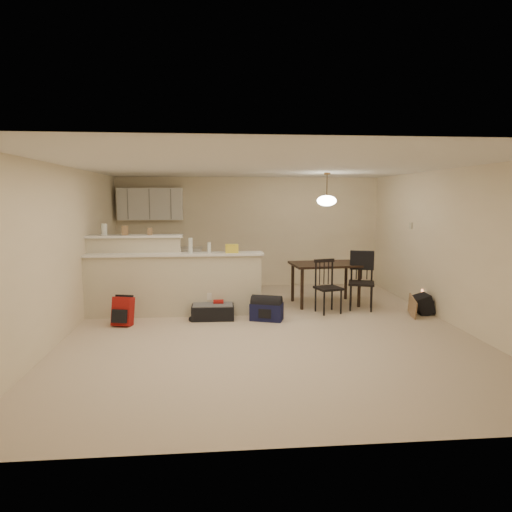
{
  "coord_description": "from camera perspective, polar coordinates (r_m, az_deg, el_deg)",
  "views": [
    {
      "loc": [
        -0.8,
        -6.96,
        2.03
      ],
      "look_at": [
        -0.1,
        0.7,
        1.05
      ],
      "focal_mm": 32.0,
      "sensor_mm": 36.0,
      "label": 1
    }
  ],
  "objects": [
    {
      "name": "cereal_box",
      "position": [
        8.24,
        -16.07,
        3.08
      ],
      "size": [
        0.1,
        0.07,
        0.16
      ],
      "primitive_type": "cube",
      "color": "#9B7650",
      "rests_on": "breakfast_bar"
    },
    {
      "name": "black_daypack",
      "position": [
        8.61,
        20.12,
        -5.72
      ],
      "size": [
        0.28,
        0.39,
        0.33
      ],
      "primitive_type": "cube",
      "rotation": [
        0.0,
        0.0,
        1.51
      ],
      "color": "black",
      "rests_on": "ground"
    },
    {
      "name": "dining_table",
      "position": [
        8.81,
        8.66,
        -1.51
      ],
      "size": [
        1.34,
        0.95,
        0.8
      ],
      "rotation": [
        0.0,
        0.0,
        0.08
      ],
      "color": "black",
      "rests_on": "ground"
    },
    {
      "name": "bottle_a",
      "position": [
        7.91,
        -8.19,
        1.31
      ],
      "size": [
        0.07,
        0.07,
        0.26
      ],
      "primitive_type": "cylinder",
      "color": "silver",
      "rests_on": "breakfast_bar"
    },
    {
      "name": "upper_cabinets",
      "position": [
        10.37,
        -13.06,
        6.36
      ],
      "size": [
        1.4,
        0.34,
        0.7
      ],
      "primitive_type": "cube",
      "color": "white",
      "rests_on": "room"
    },
    {
      "name": "bottle_b",
      "position": [
        7.9,
        -5.88,
        1.05
      ],
      "size": [
        0.06,
        0.06,
        0.18
      ],
      "primitive_type": "cylinder",
      "color": "silver",
      "rests_on": "breakfast_bar"
    },
    {
      "name": "red_backpack",
      "position": [
        7.65,
        -16.3,
        -6.65
      ],
      "size": [
        0.34,
        0.26,
        0.46
      ],
      "primitive_type": "cube",
      "rotation": [
        0.0,
        0.0,
        -0.26
      ],
      "color": "#9F1512",
      "rests_on": "ground"
    },
    {
      "name": "thermostat",
      "position": [
        9.33,
        18.77,
        3.62
      ],
      "size": [
        0.02,
        0.12,
        0.12
      ],
      "primitive_type": "cube",
      "color": "beige",
      "rests_on": "room"
    },
    {
      "name": "pendant_lamp",
      "position": [
        8.7,
        8.82,
        6.91
      ],
      "size": [
        0.36,
        0.36,
        0.62
      ],
      "color": "brown",
      "rests_on": "room"
    },
    {
      "name": "bag_lump",
      "position": [
        7.91,
        -3.04,
        0.94
      ],
      "size": [
        0.22,
        0.18,
        0.14
      ],
      "primitive_type": "cube",
      "color": "#9B7650",
      "rests_on": "breakfast_bar"
    },
    {
      "name": "dining_chair_near",
      "position": [
        8.19,
        9.04,
        -3.8
      ],
      "size": [
        0.5,
        0.49,
        0.95
      ],
      "primitive_type": null,
      "rotation": [
        0.0,
        0.0,
        0.27
      ],
      "color": "black",
      "rests_on": "ground"
    },
    {
      "name": "dining_chair_far",
      "position": [
        8.54,
        13.04,
        -3.12
      ],
      "size": [
        0.57,
        0.55,
        1.04
      ],
      "primitive_type": null,
      "rotation": [
        0.0,
        0.0,
        -0.32
      ],
      "color": "black",
      "rests_on": "ground"
    },
    {
      "name": "jar",
      "position": [
        8.32,
        -18.45,
        3.17
      ],
      "size": [
        0.1,
        0.1,
        0.2
      ],
      "primitive_type": "cylinder",
      "color": "silver",
      "rests_on": "breakfast_bar"
    },
    {
      "name": "cardboard_sheet",
      "position": [
        8.31,
        18.97,
        -6.07
      ],
      "size": [
        0.09,
        0.45,
        0.34
      ],
      "primitive_type": "cube",
      "rotation": [
        0.0,
        0.0,
        1.43
      ],
      "color": "#9B7650",
      "rests_on": "ground"
    },
    {
      "name": "navy_duffel",
      "position": [
        7.67,
        1.34,
        -6.97
      ],
      "size": [
        0.59,
        0.44,
        0.29
      ],
      "primitive_type": "cube",
      "rotation": [
        0.0,
        0.0,
        -0.33
      ],
      "color": "#12153B",
      "rests_on": "ground"
    },
    {
      "name": "breakfast_bar",
      "position": [
        8.12,
        -11.93,
        -2.98
      ],
      "size": [
        3.08,
        0.58,
        1.39
      ],
      "color": "beige",
      "rests_on": "ground"
    },
    {
      "name": "suitcase",
      "position": [
        7.81,
        -5.41,
        -6.94
      ],
      "size": [
        0.71,
        0.47,
        0.24
      ],
      "primitive_type": "cube",
      "rotation": [
        0.0,
        0.0,
        -0.02
      ],
      "color": "black",
      "rests_on": "ground"
    },
    {
      "name": "room",
      "position": [
        7.05,
        1.33,
        0.91
      ],
      "size": [
        7.0,
        7.02,
        2.5
      ],
      "color": "beige",
      "rests_on": "ground"
    },
    {
      "name": "small_box",
      "position": [
        8.18,
        -13.13,
        3.01
      ],
      "size": [
        0.08,
        0.06,
        0.12
      ],
      "primitive_type": "cube",
      "color": "#9B7650",
      "rests_on": "breakfast_bar"
    },
    {
      "name": "kitchen_counter",
      "position": [
        10.34,
        -11.83,
        -1.68
      ],
      "size": [
        1.8,
        0.6,
        0.9
      ],
      "primitive_type": "cube",
      "color": "white",
      "rests_on": "ground"
    }
  ]
}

